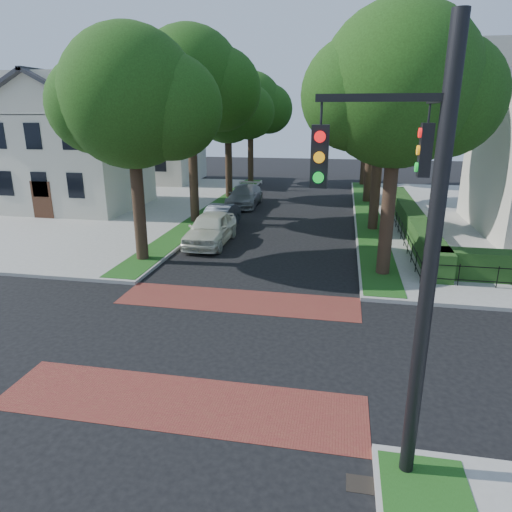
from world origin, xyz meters
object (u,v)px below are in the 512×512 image
(traffic_signal, at_px, (418,239))
(parked_car_middle, at_px, (219,217))
(parked_car_front, at_px, (211,228))
(parked_car_rear, at_px, (245,196))

(traffic_signal, relative_size, parked_car_middle, 1.86)
(parked_car_front, bearing_deg, parked_car_middle, 97.16)
(parked_car_front, xyz_separation_m, parked_car_middle, (-0.43, 3.35, -0.15))
(traffic_signal, bearing_deg, parked_car_rear, 108.34)
(traffic_signal, xyz_separation_m, parked_car_middle, (-8.49, 18.28, -4.00))
(parked_car_middle, bearing_deg, parked_car_rear, 93.92)
(parked_car_front, xyz_separation_m, parked_car_rear, (-0.43, 10.66, -0.08))
(traffic_signal, bearing_deg, parked_car_front, 118.35)
(parked_car_front, height_order, parked_car_middle, parked_car_front)
(traffic_signal, height_order, parked_car_middle, traffic_signal)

